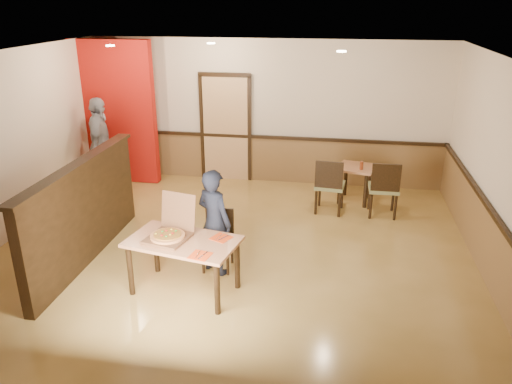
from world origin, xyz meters
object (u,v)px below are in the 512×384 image
side_chair_left (330,184)px  pizza_box (170,233)px  side_table (356,175)px  diner (214,222)px  main_table (183,248)px  diner_chair (218,237)px  side_chair_right (384,187)px  passerby (101,145)px  condiment (361,165)px

side_chair_left → pizza_box: bearing=61.7°
side_table → pizza_box: 4.14m
diner → main_table: bearing=93.3°
diner_chair → side_chair_right: bearing=40.0°
diner → passerby: size_ratio=0.81×
side_chair_left → side_table: 0.77m
diner_chair → side_chair_left: bearing=53.7°
side_chair_left → side_table: bearing=-120.3°
passerby → diner_chair: bearing=-147.4°
diner_chair → diner: (-0.01, -0.14, 0.28)m
main_table → pizza_box: (-0.17, 0.04, 0.17)m
diner_chair → condiment: size_ratio=5.59×
side_chair_left → main_table: bearing=64.5°
diner → passerby: (-2.88, 2.67, 0.17)m
main_table → side_chair_left: 3.29m
side_table → condiment: condiment is taller
diner_chair → side_chair_right: (2.35, 2.11, 0.09)m
side_chair_right → condiment: 0.64m
side_chair_right → diner_chair: bearing=41.2°
side_chair_left → passerby: (-4.33, 0.42, 0.36)m
main_table → side_chair_left: bearing=69.6°
side_chair_left → diner: 2.69m
diner → side_table: bearing=-95.2°
diner_chair → condiment: diner_chair is taller
pizza_box → side_chair_right: bearing=57.3°
main_table → side_table: 4.06m
diner → condiment: bearing=-97.6°
side_chair_right → passerby: (-5.24, 0.42, 0.36)m
main_table → side_chair_left: (1.72, 2.81, -0.08)m
main_table → diner: bearing=75.9°
side_chair_left → pizza_box: pizza_box is taller
main_table → pizza_box: 0.25m
side_chair_right → diner: bearing=42.8°
side_chair_right → diner: size_ratio=0.68×
diner_chair → side_chair_right: 3.16m
diner_chair → passerby: bearing=136.8°
passerby → condiment: (4.87, 0.05, -0.16)m
side_chair_right → condiment: bearing=-52.7°
pizza_box → condiment: 4.06m
passerby → condiment: size_ratio=12.22×
side_chair_left → diner_chair: bearing=61.6°
main_table → side_chair_right: size_ratio=1.49×
side_table → pizza_box: pizza_box is taller
pizza_box → main_table: bearing=0.9°
passerby → condiment: 4.87m
side_chair_left → side_table: side_chair_left is taller
passerby → condiment: bearing=-105.5°
side_chair_right → pizza_box: pizza_box is taller
side_table → side_chair_left: bearing=-126.3°
passerby → side_chair_right: bearing=-110.8°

